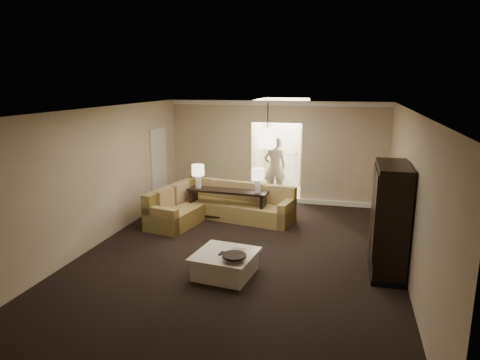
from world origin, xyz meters
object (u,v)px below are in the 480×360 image
(sectional_sofa, at_px, (216,206))
(drink_table, at_px, (234,263))
(coffee_table, at_px, (225,264))
(armoire, at_px, (389,221))
(person, at_px, (275,164))
(console_table, at_px, (228,202))

(sectional_sofa, relative_size, drink_table, 6.35)
(coffee_table, distance_m, armoire, 2.95)
(sectional_sofa, xyz_separation_m, drink_table, (1.30, -3.15, 0.02))
(armoire, bearing_deg, drink_table, -155.55)
(coffee_table, height_order, person, person)
(sectional_sofa, distance_m, armoire, 4.34)
(drink_table, relative_size, person, 0.26)
(armoire, bearing_deg, person, 122.34)
(armoire, relative_size, drink_table, 3.78)
(console_table, bearing_deg, armoire, -27.49)
(sectional_sofa, bearing_deg, person, 76.93)
(sectional_sofa, bearing_deg, drink_table, -57.08)
(sectional_sofa, relative_size, person, 1.65)
(drink_table, bearing_deg, console_table, 107.80)
(console_table, xyz_separation_m, person, (0.75, 2.30, 0.54))
(armoire, distance_m, person, 5.17)
(coffee_table, relative_size, drink_table, 2.20)
(console_table, relative_size, person, 1.00)
(coffee_table, xyz_separation_m, person, (-0.04, 5.23, 0.78))
(coffee_table, bearing_deg, sectional_sofa, 110.27)
(sectional_sofa, xyz_separation_m, person, (1.03, 2.35, 0.64))
(coffee_table, bearing_deg, console_table, 105.16)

